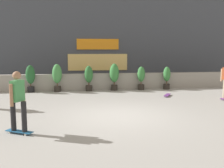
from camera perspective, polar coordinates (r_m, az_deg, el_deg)
ground_plane at (r=9.14m, az=1.36°, el=-6.84°), size 48.00×48.00×0.00m
planter_wall at (r=14.91m, az=-2.49°, el=0.54°), size 18.00×0.40×0.90m
building_backdrop at (r=18.81m, az=-3.79°, el=10.53°), size 20.00×2.08×6.50m
potted_plant_0 at (r=14.53m, az=-17.28°, el=1.53°), size 0.48×0.48×1.44m
potted_plant_1 at (r=14.37m, az=-11.82°, el=1.78°), size 0.51×0.51×1.49m
potted_plant_2 at (r=14.37m, az=-5.05°, el=1.60°), size 0.45×0.45×1.38m
potted_plant_3 at (r=14.51m, az=0.50°, el=2.00°), size 0.51×0.51×1.49m
potted_plant_4 at (r=14.83m, az=6.34°, el=1.55°), size 0.42×0.42×1.31m
potted_plant_5 at (r=15.28m, az=11.79°, el=1.52°), size 0.41×0.41×1.28m
skater_foreground at (r=7.44m, az=-19.75°, el=-3.19°), size 0.80×0.56×1.70m
skateboard_near_camera at (r=13.07m, az=11.89°, el=-2.33°), size 0.58×0.79×0.08m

